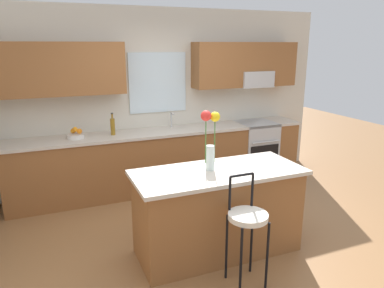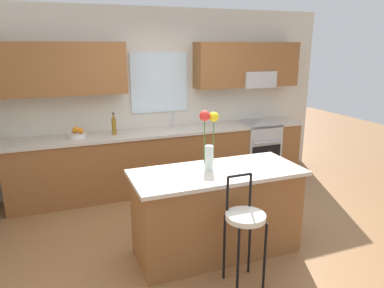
% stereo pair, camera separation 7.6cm
% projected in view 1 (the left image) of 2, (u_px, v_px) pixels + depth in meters
% --- Properties ---
extents(ground_plane, '(14.00, 14.00, 0.00)m').
position_uv_depth(ground_plane, '(212.00, 239.00, 4.16)').
color(ground_plane, olive).
extents(back_wall_assembly, '(5.60, 0.50, 2.70)m').
position_uv_depth(back_wall_assembly, '(160.00, 89.00, 5.54)').
color(back_wall_assembly, beige).
rests_on(back_wall_assembly, ground).
extents(counter_run, '(4.56, 0.64, 0.92)m').
position_uv_depth(counter_run, '(165.00, 159.00, 5.56)').
color(counter_run, brown).
rests_on(counter_run, ground).
extents(sink_faucet, '(0.02, 0.13, 0.23)m').
position_uv_depth(sink_faucet, '(172.00, 118.00, 5.59)').
color(sink_faucet, '#B7BABC').
rests_on(sink_faucet, counter_run).
extents(oven_range, '(0.60, 0.64, 0.92)m').
position_uv_depth(oven_range, '(255.00, 149.00, 6.11)').
color(oven_range, '#B7BABC').
rests_on(oven_range, ground).
extents(kitchen_island, '(1.77, 0.76, 0.92)m').
position_uv_depth(kitchen_island, '(218.00, 211.00, 3.82)').
color(kitchen_island, brown).
rests_on(kitchen_island, ground).
extents(bar_stool_near, '(0.36, 0.36, 1.04)m').
position_uv_depth(bar_stool_near, '(247.00, 221.00, 3.24)').
color(bar_stool_near, black).
rests_on(bar_stool_near, ground).
extents(flower_vase, '(0.20, 0.11, 0.62)m').
position_uv_depth(flower_vase, '(210.00, 137.00, 3.62)').
color(flower_vase, silver).
rests_on(flower_vase, kitchen_island).
extents(fruit_bowl_oranges, '(0.24, 0.24, 0.16)m').
position_uv_depth(fruit_bowl_oranges, '(76.00, 135.00, 4.96)').
color(fruit_bowl_oranges, silver).
rests_on(fruit_bowl_oranges, counter_run).
extents(bottle_olive_oil, '(0.06, 0.06, 0.32)m').
position_uv_depth(bottle_olive_oil, '(113.00, 126.00, 5.12)').
color(bottle_olive_oil, olive).
rests_on(bottle_olive_oil, counter_run).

